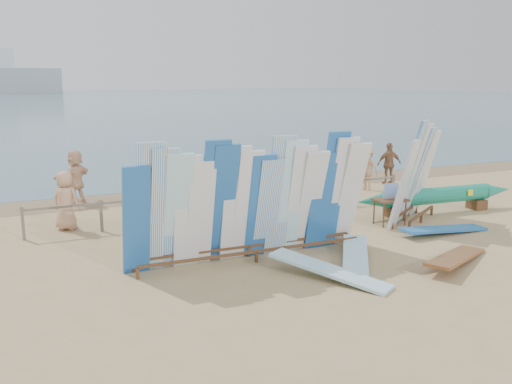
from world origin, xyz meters
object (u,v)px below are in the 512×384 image
flat_board_a (329,279)px  flat_board_d (444,233)px  beachgoer_0 (66,201)px  vendor_table (390,211)px  beach_chair_left (241,198)px  beachgoer_5 (277,173)px  beachgoer_9 (310,167)px  flat_board_c (456,264)px  beachgoer_10 (389,164)px  beach_chair_right (291,198)px  beachgoer_4 (240,176)px  beachgoer_7 (247,174)px  side_surfboard_rack (415,177)px  stroller (304,193)px  main_surfboard_rack (253,204)px  outrigger_canoe (437,196)px  flat_board_b (355,263)px  beachgoer_11 (76,177)px  beachgoer_6 (225,180)px  beachgoer_1 (156,190)px

flat_board_a → flat_board_d: 5.02m
flat_board_d → beachgoer_0: size_ratio=1.61×
vendor_table → beach_chair_left: 4.93m
beachgoer_5 → beachgoer_9: beachgoer_9 is taller
vendor_table → flat_board_d: vendor_table is taller
flat_board_c → beach_chair_left: beach_chair_left is taller
flat_board_d → beachgoer_10: beachgoer_10 is taller
flat_board_d → beach_chair_right: beach_chair_right is taller
vendor_table → beachgoer_4: beachgoer_4 is taller
beachgoer_7 → beachgoer_9: beachgoer_7 is taller
side_surfboard_rack → flat_board_c: side_surfboard_rack is taller
stroller → beach_chair_right: bearing=-154.0°
main_surfboard_rack → beachgoer_7: size_ratio=3.28×
main_surfboard_rack → outrigger_canoe: main_surfboard_rack is taller
main_surfboard_rack → beachgoer_7: main_surfboard_rack is taller
flat_board_b → beachgoer_11: bearing=153.0°
flat_board_b → beachgoer_11: (-5.08, 9.14, 0.92)m
flat_board_d → beachgoer_6: bearing=33.8°
flat_board_c → stroller: (-0.16, 6.80, 0.38)m
outrigger_canoe → beachgoer_6: size_ratio=3.80×
flat_board_c → flat_board_d: size_ratio=1.00×
beachgoer_5 → beachgoer_7: beachgoer_7 is taller
beachgoer_5 → beachgoer_6: bearing=-114.7°
stroller → beachgoer_0: 7.67m
beachgoer_1 → beachgoer_4: beachgoer_4 is taller
flat_board_a → beachgoer_7: beachgoer_7 is taller
beachgoer_11 → beachgoer_7: 5.84m
beach_chair_left → beachgoer_11: size_ratio=0.52×
outrigger_canoe → beachgoer_11: 11.94m
side_surfboard_rack → beachgoer_0: bearing=127.8°
beachgoer_11 → flat_board_c: bearing=78.9°
main_surfboard_rack → stroller: bearing=50.3°
beachgoer_7 → beachgoer_10: bearing=-14.0°
beachgoer_5 → beachgoer_1: (-4.72, -0.98, -0.04)m
flat_board_d → beach_chair_right: bearing=26.2°
vendor_table → flat_board_b: (-2.89, -2.47, -0.41)m
beachgoer_9 → beach_chair_right: bearing=-53.3°
flat_board_c → beachgoer_10: size_ratio=1.60×
main_surfboard_rack → beachgoer_6: 6.21m
beachgoer_5 → beachgoer_10: (5.04, -0.00, 0.04)m
flat_board_a → outrigger_canoe: bearing=-1.2°
flat_board_d → beachgoer_11: (-8.73, 8.07, 0.92)m
flat_board_a → beachgoer_7: 8.23m
vendor_table → flat_board_c: vendor_table is taller
flat_board_d → beachgoer_0: bearing=63.7°
beachgoer_4 → beachgoer_0: bearing=167.1°
vendor_table → flat_board_c: size_ratio=0.45×
beachgoer_5 → beachgoer_9: 1.77m
side_surfboard_rack → beachgoer_1: size_ratio=1.98×
beachgoer_6 → vendor_table: bearing=153.5°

